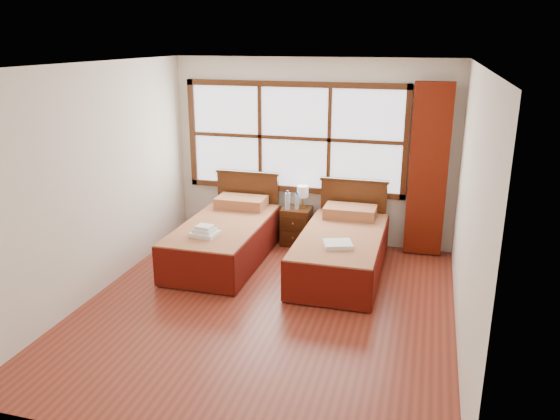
# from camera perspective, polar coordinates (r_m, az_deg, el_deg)

# --- Properties ---
(floor) EXTENTS (4.50, 4.50, 0.00)m
(floor) POSITION_cam_1_polar(r_m,az_deg,el_deg) (6.11, -1.43, -10.19)
(floor) COLOR maroon
(floor) RESTS_ON ground
(ceiling) EXTENTS (4.50, 4.50, 0.00)m
(ceiling) POSITION_cam_1_polar(r_m,az_deg,el_deg) (5.41, -1.65, 14.97)
(ceiling) COLOR white
(ceiling) RESTS_ON wall_back
(wall_back) EXTENTS (4.00, 0.00, 4.00)m
(wall_back) POSITION_cam_1_polar(r_m,az_deg,el_deg) (7.74, 3.36, 6.03)
(wall_back) COLOR silver
(wall_back) RESTS_ON floor
(wall_left) EXTENTS (0.00, 4.50, 4.50)m
(wall_left) POSITION_cam_1_polar(r_m,az_deg,el_deg) (6.48, -18.73, 2.83)
(wall_left) COLOR silver
(wall_left) RESTS_ON floor
(wall_right) EXTENTS (0.00, 4.50, 4.50)m
(wall_right) POSITION_cam_1_polar(r_m,az_deg,el_deg) (5.41, 19.18, -0.03)
(wall_right) COLOR silver
(wall_right) RESTS_ON floor
(window) EXTENTS (3.16, 0.06, 1.56)m
(window) POSITION_cam_1_polar(r_m,az_deg,el_deg) (7.72, 1.50, 7.53)
(window) COLOR white
(window) RESTS_ON wall_back
(curtain) EXTENTS (0.50, 0.16, 2.30)m
(curtain) POSITION_cam_1_polar(r_m,az_deg,el_deg) (7.47, 15.22, 3.99)
(curtain) COLOR maroon
(curtain) RESTS_ON wall_back
(bed_left) EXTENTS (1.02, 2.04, 0.99)m
(bed_left) POSITION_cam_1_polar(r_m,az_deg,el_deg) (7.30, -5.71, -2.90)
(bed_left) COLOR #391F0C
(bed_left) RESTS_ON floor
(bed_right) EXTENTS (1.01, 2.03, 0.98)m
(bed_right) POSITION_cam_1_polar(r_m,az_deg,el_deg) (6.92, 6.45, -4.12)
(bed_right) COLOR #391F0C
(bed_right) RESTS_ON floor
(nightstand) EXTENTS (0.40, 0.40, 0.54)m
(nightstand) POSITION_cam_1_polar(r_m,az_deg,el_deg) (7.81, 1.72, -1.70)
(nightstand) COLOR #492410
(nightstand) RESTS_ON floor
(towels_left) EXTENTS (0.34, 0.31, 0.13)m
(towels_left) POSITION_cam_1_polar(r_m,az_deg,el_deg) (6.73, -7.87, -2.25)
(towels_left) COLOR white
(towels_left) RESTS_ON bed_left
(towels_right) EXTENTS (0.39, 0.37, 0.05)m
(towels_right) POSITION_cam_1_polar(r_m,az_deg,el_deg) (6.39, 6.06, -3.58)
(towels_right) COLOR white
(towels_right) RESTS_ON bed_right
(lamp) EXTENTS (0.16, 0.16, 0.31)m
(lamp) POSITION_cam_1_polar(r_m,az_deg,el_deg) (7.72, 2.39, 1.88)
(lamp) COLOR #B48239
(lamp) RESTS_ON nightstand
(bottle_near) EXTENTS (0.07, 0.07, 0.28)m
(bottle_near) POSITION_cam_1_polar(r_m,az_deg,el_deg) (7.63, 0.80, 0.96)
(bottle_near) COLOR #A5C1D5
(bottle_near) RESTS_ON nightstand
(bottle_far) EXTENTS (0.06, 0.06, 0.24)m
(bottle_far) POSITION_cam_1_polar(r_m,az_deg,el_deg) (7.66, 1.78, 0.89)
(bottle_far) COLOR #A5C1D5
(bottle_far) RESTS_ON nightstand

